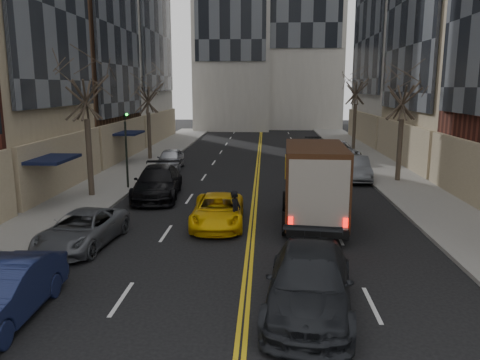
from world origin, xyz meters
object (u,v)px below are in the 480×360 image
at_px(taxi, 218,211).
at_px(ups_truck, 314,184).
at_px(observer_sedan, 310,282).
at_px(pedestrian, 235,211).

bearing_deg(taxi, ups_truck, 3.40).
distance_m(ups_truck, taxi, 4.28).
height_order(ups_truck, taxi, ups_truck).
bearing_deg(taxi, observer_sedan, -69.30).
xyz_separation_m(ups_truck, pedestrian, (-3.29, -1.17, -0.91)).
relative_size(observer_sedan, pedestrian, 3.34).
distance_m(ups_truck, pedestrian, 3.61).
xyz_separation_m(observer_sedan, taxi, (-3.22, 7.61, -0.15)).
relative_size(ups_truck, observer_sedan, 1.14).
distance_m(observer_sedan, pedestrian, 7.26).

